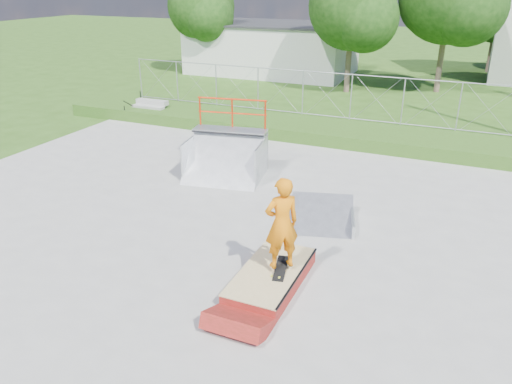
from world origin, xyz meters
The scene contains 14 objects.
ground centered at (0.00, 0.00, 0.00)m, with size 120.00×120.00×0.00m, color #2D5016.
concrete_pad centered at (0.00, 0.00, 0.02)m, with size 20.00×16.00×0.04m, color gray.
grass_berm centered at (0.00, 9.50, 0.25)m, with size 24.00×3.00×0.50m, color #2D5016.
grind_box centered at (1.28, -0.96, 0.18)m, with size 1.15×2.37×0.35m.
quarter_pipe centered at (-2.24, 3.89, 1.15)m, with size 2.29×1.94×2.29m, color #A6A9AE, non-canonical shape.
flat_bank_ramp centered at (1.41, 2.07, 0.24)m, with size 1.57×1.68×0.48m, color #A6A9AE, non-canonical shape.
skateboard centered at (1.46, -0.90, 0.40)m, with size 0.22×0.80×0.02m, color black.
skater centered at (1.46, -0.90, 1.33)m, with size 0.68×0.45×1.87m, color orange.
concrete_stairs centered at (-8.50, 8.70, 0.40)m, with size 1.50×1.60×0.80m, color gray, non-canonical shape.
chain_link_fence centered at (0.00, 10.50, 1.40)m, with size 20.00×0.06×1.80m, color #9DA2A6, non-canonical shape.
utility_building_flat centered at (-8.00, 22.00, 1.50)m, with size 10.00×6.00×3.00m, color beige.
tree_left_near centered at (-1.75, 17.83, 4.24)m, with size 4.76×4.48×6.65m.
tree_left_far centered at (-11.77, 19.85, 3.94)m, with size 4.42×4.16×6.18m.
tree_back_mid centered at (5.21, 27.86, 3.63)m, with size 4.08×3.84×5.70m.
Camera 1 is at (4.43, -8.88, 5.71)m, focal length 35.00 mm.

